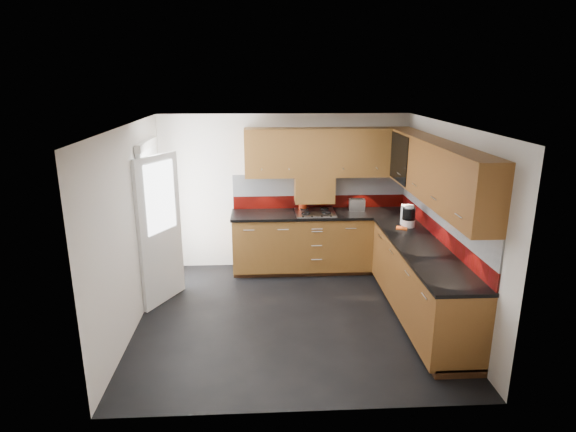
{
  "coord_description": "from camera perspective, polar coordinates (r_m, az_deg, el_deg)",
  "views": [
    {
      "loc": [
        -0.34,
        -5.49,
        2.94
      ],
      "look_at": [
        -0.01,
        0.65,
        1.14
      ],
      "focal_mm": 30.0,
      "sensor_mm": 36.0,
      "label": 1
    }
  ],
  "objects": [
    {
      "name": "paper_towel",
      "position": [
        6.9,
        13.73,
        0.14
      ],
      "size": [
        0.13,
        0.13,
        0.27
      ],
      "primitive_type": "cylinder",
      "rotation": [
        0.0,
        0.0,
        0.02
      ],
      "color": "white",
      "rests_on": "countertop"
    },
    {
      "name": "back_door",
      "position": [
        6.68,
        -15.42,
        -0.9
      ],
      "size": [
        0.42,
        1.19,
        2.04
      ],
      "color": "white",
      "rests_on": "room"
    },
    {
      "name": "room",
      "position": [
        5.69,
        0.44,
        1.62
      ],
      "size": [
        4.0,
        3.8,
        2.64
      ],
      "color": "black"
    },
    {
      "name": "toaster",
      "position": [
        7.52,
        8.16,
        1.36
      ],
      "size": [
        0.26,
        0.18,
        0.18
      ],
      "color": "silver",
      "rests_on": "countertop"
    },
    {
      "name": "extractor_hood",
      "position": [
        7.36,
        3.15,
        3.22
      ],
      "size": [
        0.6,
        0.33,
        0.4
      ],
      "primitive_type": "cube",
      "color": "#5A3914",
      "rests_on": "room"
    },
    {
      "name": "upper_cabinets",
      "position": [
        6.56,
        10.86,
        6.33
      ],
      "size": [
        2.5,
        3.2,
        0.72
      ],
      "color": "#5A3914",
      "rests_on": "room"
    },
    {
      "name": "food_processor",
      "position": [
        6.8,
        14.12,
        -0.1
      ],
      "size": [
        0.18,
        0.18,
        0.31
      ],
      "color": "white",
      "rests_on": "countertop"
    },
    {
      "name": "glass_cabinet",
      "position": [
        6.95,
        14.18,
        6.9
      ],
      "size": [
        0.32,
        0.8,
        0.66
      ],
      "color": "black",
      "rests_on": "room"
    },
    {
      "name": "countertop",
      "position": [
        6.66,
        9.13,
        -1.58
      ],
      "size": [
        2.72,
        3.22,
        0.04
      ],
      "color": "black",
      "rests_on": "base_cabinets"
    },
    {
      "name": "gas_hob",
      "position": [
        7.28,
        3.25,
        0.43
      ],
      "size": [
        0.6,
        0.53,
        0.05
      ],
      "color": "silver",
      "rests_on": "countertop"
    },
    {
      "name": "backsplash",
      "position": [
        6.84,
        10.67,
        1.35
      ],
      "size": [
        2.7,
        3.2,
        0.54
      ],
      "color": "#6A0D09",
      "rests_on": "countertop"
    },
    {
      "name": "utensil_pot",
      "position": [
        7.43,
        1.78,
        1.47
      ],
      "size": [
        0.13,
        0.13,
        0.46
      ],
      "color": "red",
      "rests_on": "countertop"
    },
    {
      "name": "base_cabinets",
      "position": [
        6.84,
        9.03,
        -5.39
      ],
      "size": [
        2.7,
        3.2,
        0.95
      ],
      "color": "#5A3914",
      "rests_on": "room"
    },
    {
      "name": "orange_cloth",
      "position": [
        6.73,
        13.33,
        -1.4
      ],
      "size": [
        0.18,
        0.16,
        0.02
      ],
      "primitive_type": "cube",
      "rotation": [
        0.0,
        0.0,
        -0.33
      ],
      "color": "orange",
      "rests_on": "countertop"
    }
  ]
}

